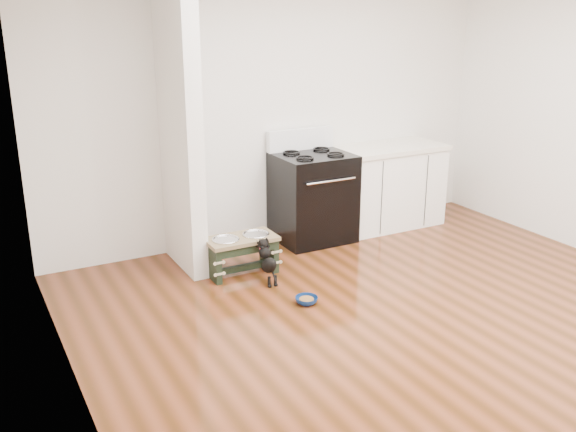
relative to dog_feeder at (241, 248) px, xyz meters
name	(u,v)px	position (x,y,z in m)	size (l,w,h in m)	color
ground	(426,329)	(0.79, -1.66, -0.25)	(5.00, 5.00, 0.00)	#41210B
room_shell	(442,119)	(0.79, -1.66, 1.37)	(5.00, 5.00, 5.00)	silver
partition_wall	(180,125)	(-0.38, 0.44, 1.10)	(0.15, 0.80, 2.70)	silver
oven_range	(313,196)	(1.04, 0.50, 0.22)	(0.76, 0.69, 1.14)	black
cabinet_run	(388,186)	(2.02, 0.51, 0.20)	(1.24, 0.64, 0.91)	white
dog_feeder	(241,248)	(0.00, 0.00, 0.00)	(0.65, 0.35, 0.37)	black
puppy	(267,260)	(0.12, -0.30, -0.04)	(0.11, 0.33, 0.40)	black
floor_bowl	(306,300)	(0.21, -0.84, -0.22)	(0.23, 0.23, 0.06)	navy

